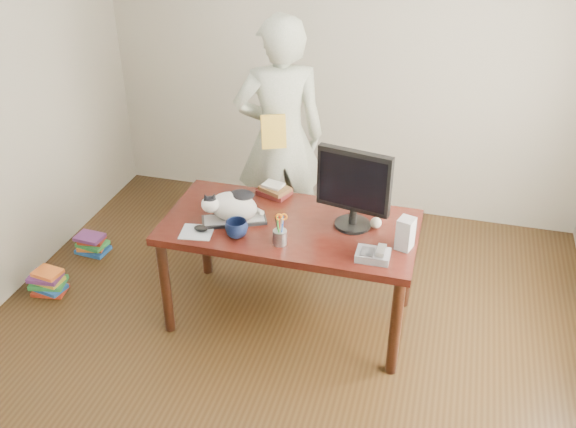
{
  "coord_description": "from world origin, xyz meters",
  "views": [
    {
      "loc": [
        0.9,
        -2.72,
        2.88
      ],
      "look_at": [
        0.0,
        0.55,
        0.85
      ],
      "focal_mm": 40.0,
      "sensor_mm": 36.0,
      "label": 1
    }
  ],
  "objects_px": {
    "mouse": "(201,228)",
    "book_pile_a": "(48,282)",
    "pen_cup": "(280,235)",
    "book_stack": "(275,190)",
    "book_pile_b": "(92,244)",
    "phone": "(374,255)",
    "calculator": "(376,205)",
    "keyboard": "(234,220)",
    "cat": "(231,206)",
    "person": "(280,139)",
    "coffee_mug": "(237,229)",
    "speaker": "(405,234)",
    "desk": "(293,237)",
    "monitor": "(354,185)",
    "baseball": "(376,223)"
  },
  "relations": [
    {
      "from": "keyboard",
      "to": "person",
      "type": "bearing_deg",
      "value": 63.28
    },
    {
      "from": "keyboard",
      "to": "book_pile_a",
      "type": "relative_size",
      "value": 1.6
    },
    {
      "from": "phone",
      "to": "baseball",
      "type": "xyz_separation_m",
      "value": [
        -0.04,
        0.34,
        0.01
      ]
    },
    {
      "from": "baseball",
      "to": "book_pile_b",
      "type": "xyz_separation_m",
      "value": [
        -2.25,
        0.25,
        -0.71
      ]
    },
    {
      "from": "pen_cup",
      "to": "book_stack",
      "type": "bearing_deg",
      "value": 109.46
    },
    {
      "from": "keyboard",
      "to": "book_pile_b",
      "type": "relative_size",
      "value": 1.67
    },
    {
      "from": "book_pile_a",
      "to": "person",
      "type": "bearing_deg",
      "value": 36.59
    },
    {
      "from": "keyboard",
      "to": "mouse",
      "type": "height_order",
      "value": "mouse"
    },
    {
      "from": "mouse",
      "to": "speaker",
      "type": "relative_size",
      "value": 0.48
    },
    {
      "from": "keyboard",
      "to": "pen_cup",
      "type": "relative_size",
      "value": 2.03
    },
    {
      "from": "desk",
      "to": "person",
      "type": "distance_m",
      "value": 0.91
    },
    {
      "from": "monitor",
      "to": "speaker",
      "type": "height_order",
      "value": "monitor"
    },
    {
      "from": "pen_cup",
      "to": "book_pile_b",
      "type": "height_order",
      "value": "pen_cup"
    },
    {
      "from": "coffee_mug",
      "to": "phone",
      "type": "bearing_deg",
      "value": -1.22
    },
    {
      "from": "baseball",
      "to": "calculator",
      "type": "height_order",
      "value": "baseball"
    },
    {
      "from": "calculator",
      "to": "speaker",
      "type": "bearing_deg",
      "value": -55.14
    },
    {
      "from": "calculator",
      "to": "book_pile_b",
      "type": "height_order",
      "value": "calculator"
    },
    {
      "from": "coffee_mug",
      "to": "calculator",
      "type": "relative_size",
      "value": 0.69
    },
    {
      "from": "pen_cup",
      "to": "speaker",
      "type": "distance_m",
      "value": 0.74
    },
    {
      "from": "cat",
      "to": "coffee_mug",
      "type": "xyz_separation_m",
      "value": [
        0.08,
        -0.15,
        -0.06
      ]
    },
    {
      "from": "calculator",
      "to": "person",
      "type": "xyz_separation_m",
      "value": [
        -0.81,
        0.54,
        0.15
      ]
    },
    {
      "from": "mouse",
      "to": "book_pile_b",
      "type": "bearing_deg",
      "value": 145.77
    },
    {
      "from": "monitor",
      "to": "calculator",
      "type": "xyz_separation_m",
      "value": [
        0.12,
        0.26,
        -0.27
      ]
    },
    {
      "from": "desk",
      "to": "book_stack",
      "type": "xyz_separation_m",
      "value": [
        -0.2,
        0.26,
        0.18
      ]
    },
    {
      "from": "coffee_mug",
      "to": "book_stack",
      "type": "bearing_deg",
      "value": 82.53
    },
    {
      "from": "mouse",
      "to": "book_stack",
      "type": "bearing_deg",
      "value": 53.01
    },
    {
      "from": "desk",
      "to": "baseball",
      "type": "relative_size",
      "value": 22.52
    },
    {
      "from": "desk",
      "to": "monitor",
      "type": "xyz_separation_m",
      "value": [
        0.38,
        -0.02,
        0.44
      ]
    },
    {
      "from": "book_stack",
      "to": "book_pile_b",
      "type": "distance_m",
      "value": 1.68
    },
    {
      "from": "calculator",
      "to": "person",
      "type": "height_order",
      "value": "person"
    },
    {
      "from": "mouse",
      "to": "book_pile_a",
      "type": "xyz_separation_m",
      "value": [
        -1.24,
        0.03,
        -0.68
      ]
    },
    {
      "from": "baseball",
      "to": "coffee_mug",
      "type": "bearing_deg",
      "value": -158.03
    },
    {
      "from": "keyboard",
      "to": "book_pile_b",
      "type": "distance_m",
      "value": 1.59
    },
    {
      "from": "calculator",
      "to": "person",
      "type": "distance_m",
      "value": 0.98
    },
    {
      "from": "phone",
      "to": "calculator",
      "type": "bearing_deg",
      "value": 96.56
    },
    {
      "from": "coffee_mug",
      "to": "speaker",
      "type": "relative_size",
      "value": 0.69
    },
    {
      "from": "cat",
      "to": "monitor",
      "type": "distance_m",
      "value": 0.77
    },
    {
      "from": "keyboard",
      "to": "calculator",
      "type": "xyz_separation_m",
      "value": [
        0.84,
        0.39,
        0.01
      ]
    },
    {
      "from": "cat",
      "to": "desk",
      "type": "bearing_deg",
      "value": -1.44
    },
    {
      "from": "book_pile_a",
      "to": "mouse",
      "type": "bearing_deg",
      "value": -1.46
    },
    {
      "from": "cat",
      "to": "person",
      "type": "distance_m",
      "value": 0.95
    },
    {
      "from": "cat",
      "to": "monitor",
      "type": "xyz_separation_m",
      "value": [
        0.74,
        0.14,
        0.18
      ]
    },
    {
      "from": "book_stack",
      "to": "person",
      "type": "height_order",
      "value": "person"
    },
    {
      "from": "cat",
      "to": "pen_cup",
      "type": "xyz_separation_m",
      "value": [
        0.36,
        -0.16,
        -0.06
      ]
    },
    {
      "from": "book_pile_b",
      "to": "keyboard",
      "type": "bearing_deg",
      "value": -16.93
    },
    {
      "from": "coffee_mug",
      "to": "mouse",
      "type": "bearing_deg",
      "value": -179.18
    },
    {
      "from": "desk",
      "to": "book_pile_b",
      "type": "distance_m",
      "value": 1.82
    },
    {
      "from": "phone",
      "to": "book_pile_a",
      "type": "bearing_deg",
      "value": 178.31
    },
    {
      "from": "cat",
      "to": "calculator",
      "type": "distance_m",
      "value": 0.95
    },
    {
      "from": "keyboard",
      "to": "mouse",
      "type": "xyz_separation_m",
      "value": [
        -0.16,
        -0.16,
        0.01
      ]
    }
  ]
}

